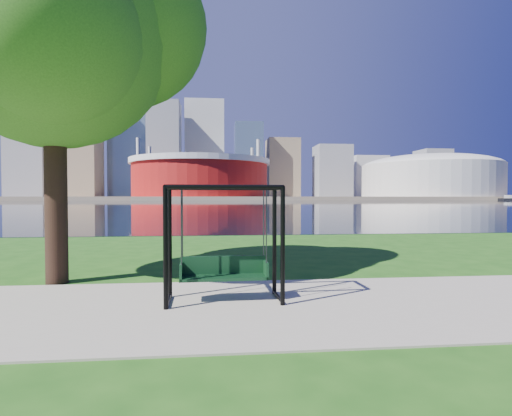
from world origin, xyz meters
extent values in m
plane|color=#1E5114|center=(0.00, 0.00, 0.00)|extent=(900.00, 900.00, 0.00)
cube|color=#9E937F|center=(0.00, -0.50, 0.01)|extent=(120.00, 4.00, 0.03)
cube|color=black|center=(0.00, 102.00, 0.01)|extent=(900.00, 180.00, 0.02)
cube|color=#937F60|center=(0.00, 306.00, 1.00)|extent=(900.00, 228.00, 2.00)
cylinder|color=maroon|center=(-10.00, 235.00, 13.00)|extent=(80.00, 80.00, 22.00)
cylinder|color=silver|center=(-10.00, 235.00, 22.50)|extent=(83.00, 83.00, 3.00)
cylinder|color=silver|center=(22.91, 254.00, 18.00)|extent=(2.00, 2.00, 32.00)
cylinder|color=silver|center=(-42.91, 254.00, 18.00)|extent=(2.00, 2.00, 32.00)
cylinder|color=silver|center=(-42.91, 216.00, 18.00)|extent=(2.00, 2.00, 32.00)
cylinder|color=silver|center=(22.91, 216.00, 18.00)|extent=(2.00, 2.00, 32.00)
cylinder|color=beige|center=(135.00, 235.00, 12.00)|extent=(84.00, 84.00, 20.00)
ellipsoid|color=beige|center=(135.00, 235.00, 21.00)|extent=(84.00, 84.00, 15.12)
cube|color=gray|center=(-140.00, 310.00, 33.00)|extent=(28.00, 28.00, 62.00)
cube|color=#998466|center=(-100.00, 300.00, 46.00)|extent=(26.00, 26.00, 88.00)
cube|color=slate|center=(-70.00, 325.00, 49.50)|extent=(30.00, 24.00, 95.00)
cube|color=gray|center=(-40.00, 305.00, 38.00)|extent=(24.00, 24.00, 72.00)
cube|color=silver|center=(-10.00, 335.00, 42.00)|extent=(32.00, 28.00, 80.00)
cube|color=slate|center=(25.00, 310.00, 31.00)|extent=(22.00, 22.00, 58.00)
cube|color=#998466|center=(55.00, 325.00, 26.00)|extent=(26.00, 26.00, 48.00)
cube|color=gray|center=(95.00, 315.00, 23.00)|extent=(28.00, 24.00, 42.00)
cube|color=silver|center=(135.00, 340.00, 20.00)|extent=(30.00, 26.00, 36.00)
cube|color=gray|center=(185.00, 320.00, 22.00)|extent=(24.00, 24.00, 40.00)
cube|color=#998466|center=(225.00, 335.00, 18.00)|extent=(26.00, 26.00, 32.00)
sphere|color=#998466|center=(-100.00, 300.00, 93.50)|extent=(10.00, 10.00, 10.00)
cylinder|color=black|center=(-1.56, -0.56, 1.01)|extent=(0.08, 0.08, 2.03)
cylinder|color=black|center=(0.38, -0.50, 1.01)|extent=(0.08, 0.08, 2.03)
cylinder|color=black|center=(-1.58, 0.23, 1.01)|extent=(0.08, 0.08, 2.03)
cylinder|color=black|center=(0.36, 0.29, 1.01)|extent=(0.08, 0.08, 2.03)
cylinder|color=black|center=(-0.59, -0.53, 2.03)|extent=(1.94, 0.14, 0.08)
cylinder|color=black|center=(-0.61, 0.26, 2.03)|extent=(1.94, 0.14, 0.08)
cylinder|color=black|center=(-1.57, -0.17, 2.03)|extent=(0.10, 0.80, 0.08)
cylinder|color=black|center=(-1.57, -0.17, 0.07)|extent=(0.09, 0.79, 0.06)
cylinder|color=black|center=(0.37, -0.11, 2.03)|extent=(0.10, 0.80, 0.08)
cylinder|color=black|center=(0.37, -0.11, 0.07)|extent=(0.09, 0.79, 0.06)
cube|color=black|center=(-0.60, -0.14, 0.44)|extent=(1.55, 0.44, 0.05)
cube|color=black|center=(-0.61, 0.03, 0.63)|extent=(1.54, 0.09, 0.33)
cube|color=black|center=(-1.34, -0.16, 0.56)|extent=(0.06, 0.40, 0.30)
cube|color=black|center=(0.14, -0.11, 0.56)|extent=(0.06, 0.40, 0.30)
cylinder|color=#36363B|center=(-1.32, -0.32, 1.34)|extent=(0.02, 0.02, 1.28)
cylinder|color=#36363B|center=(0.13, -0.28, 1.34)|extent=(0.02, 0.02, 1.28)
cylinder|color=#36363B|center=(-1.33, 0.00, 1.34)|extent=(0.02, 0.02, 1.28)
cylinder|color=#36363B|center=(0.12, 0.05, 1.34)|extent=(0.02, 0.02, 1.28)
cylinder|color=black|center=(-4.16, 1.81, 2.28)|extent=(0.46, 0.46, 4.57)
sphere|color=#35621C|center=(-4.16, 1.81, 5.40)|extent=(4.98, 4.98, 4.98)
sphere|color=#35621C|center=(-2.81, 2.43, 5.81)|extent=(3.74, 3.74, 3.74)
sphere|color=#35621C|center=(-3.74, 0.66, 4.88)|extent=(3.32, 3.32, 3.32)
sphere|color=#35621C|center=(-4.78, 3.05, 6.23)|extent=(3.53, 3.53, 3.53)
camera|label=1|loc=(-0.74, -7.14, 1.87)|focal=28.00mm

